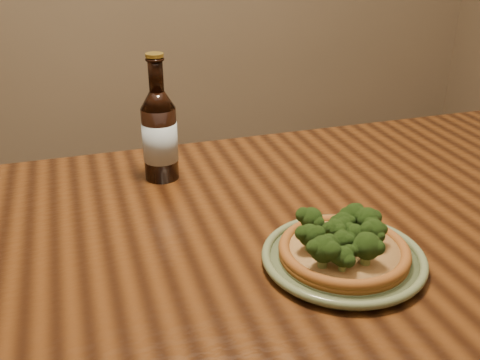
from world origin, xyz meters
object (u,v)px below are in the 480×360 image
object	(u,v)px
pizza	(344,246)
beer_bottle	(160,134)
plate	(343,258)
table	(268,277)

from	to	relation	value
pizza	beer_bottle	xyz separation A→B (m)	(-0.22, 0.40, 0.06)
plate	beer_bottle	bearing A→B (deg)	118.20
table	plate	bearing A→B (deg)	-57.34
plate	pizza	bearing A→B (deg)	112.07
table	beer_bottle	xyz separation A→B (m)	(-0.14, 0.28, 0.19)
table	plate	world-z (taller)	plate
pizza	plate	bearing A→B (deg)	-67.93
beer_bottle	table	bearing A→B (deg)	-40.10
table	beer_bottle	world-z (taller)	beer_bottle
plate	beer_bottle	world-z (taller)	beer_bottle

